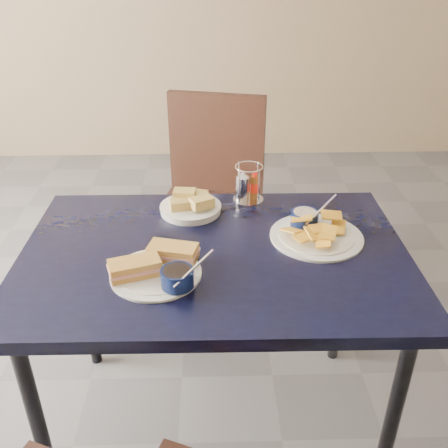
{
  "coord_description": "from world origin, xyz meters",
  "views": [
    {
      "loc": [
        0.13,
        -1.48,
        1.57
      ],
      "look_at": [
        0.17,
        -0.17,
        0.82
      ],
      "focal_mm": 40.0,
      "sensor_mm": 36.0,
      "label": 1
    }
  ],
  "objects_px": {
    "bread_basket": "(191,205)",
    "sandwich_plate": "(159,267)",
    "dining_table": "(215,269)",
    "plantain_plate": "(313,230)",
    "chair_far": "(208,186)",
    "condiment_caddy": "(247,186)"
  },
  "relations": [
    {
      "from": "dining_table",
      "to": "condiment_caddy",
      "type": "height_order",
      "value": "condiment_caddy"
    },
    {
      "from": "dining_table",
      "to": "bread_basket",
      "type": "bearing_deg",
      "value": 107.22
    },
    {
      "from": "dining_table",
      "to": "condiment_caddy",
      "type": "bearing_deg",
      "value": 70.25
    },
    {
      "from": "plantain_plate",
      "to": "condiment_caddy",
      "type": "xyz_separation_m",
      "value": [
        -0.19,
        0.26,
        0.04
      ]
    },
    {
      "from": "chair_far",
      "to": "bread_basket",
      "type": "xyz_separation_m",
      "value": [
        -0.05,
        -0.62,
        0.22
      ]
    },
    {
      "from": "dining_table",
      "to": "plantain_plate",
      "type": "distance_m",
      "value": 0.34
    },
    {
      "from": "chair_far",
      "to": "sandwich_plate",
      "type": "bearing_deg",
      "value": -97.5
    },
    {
      "from": "bread_basket",
      "to": "sandwich_plate",
      "type": "bearing_deg",
      "value": -101.5
    },
    {
      "from": "sandwich_plate",
      "to": "bread_basket",
      "type": "distance_m",
      "value": 0.38
    },
    {
      "from": "condiment_caddy",
      "to": "chair_far",
      "type": "bearing_deg",
      "value": 105.15
    },
    {
      "from": "chair_far",
      "to": "plantain_plate",
      "type": "bearing_deg",
      "value": -66.87
    },
    {
      "from": "bread_basket",
      "to": "chair_far",
      "type": "bearing_deg",
      "value": 84.96
    },
    {
      "from": "chair_far",
      "to": "condiment_caddy",
      "type": "xyz_separation_m",
      "value": [
        0.15,
        -0.54,
        0.25
      ]
    },
    {
      "from": "dining_table",
      "to": "plantain_plate",
      "type": "bearing_deg",
      "value": 14.85
    },
    {
      "from": "chair_far",
      "to": "bread_basket",
      "type": "relative_size",
      "value": 4.65
    },
    {
      "from": "dining_table",
      "to": "plantain_plate",
      "type": "height_order",
      "value": "plantain_plate"
    },
    {
      "from": "plantain_plate",
      "to": "bread_basket",
      "type": "xyz_separation_m",
      "value": [
        -0.39,
        0.17,
        0.01
      ]
    },
    {
      "from": "chair_far",
      "to": "dining_table",
      "type": "bearing_deg",
      "value": -88.44
    },
    {
      "from": "condiment_caddy",
      "to": "dining_table",
      "type": "bearing_deg",
      "value": -109.75
    },
    {
      "from": "sandwich_plate",
      "to": "plantain_plate",
      "type": "xyz_separation_m",
      "value": [
        0.47,
        0.21,
        -0.01
      ]
    },
    {
      "from": "dining_table",
      "to": "plantain_plate",
      "type": "relative_size",
      "value": 4.01
    },
    {
      "from": "chair_far",
      "to": "sandwich_plate",
      "type": "distance_m",
      "value": 1.03
    }
  ]
}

